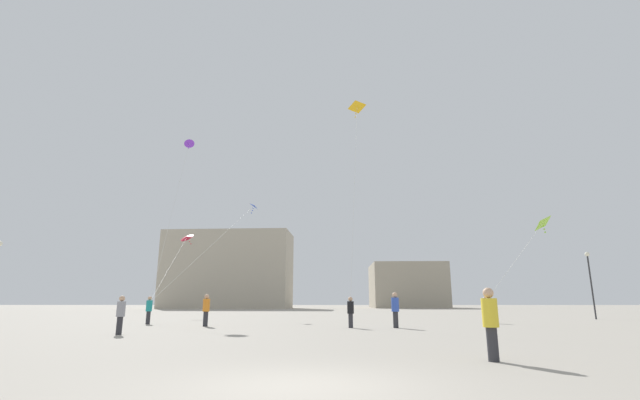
% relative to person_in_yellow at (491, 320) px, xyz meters
% --- Properties ---
extents(ground_plane, '(300.00, 300.00, 0.00)m').
position_rel_person_in_yellow_xyz_m(ground_plane, '(-4.37, -3.13, -0.95)').
color(ground_plane, '#9E9689').
extents(person_in_yellow, '(0.38, 0.38, 1.73)m').
position_rel_person_in_yellow_xyz_m(person_in_yellow, '(0.00, 0.00, 0.00)').
color(person_in_yellow, '#2D2D33').
rests_on(person_in_yellow, ground_plane).
extents(person_in_black, '(0.36, 0.36, 1.63)m').
position_rel_person_in_yellow_xyz_m(person_in_black, '(-2.75, 13.11, -0.05)').
color(person_in_black, '#2D2D33').
rests_on(person_in_black, ground_plane).
extents(person_in_green, '(0.36, 0.36, 1.66)m').
position_rel_person_in_yellow_xyz_m(person_in_green, '(6.31, 18.33, -0.04)').
color(person_in_green, '#2D2D33').
rests_on(person_in_green, ground_plane).
extents(person_in_grey, '(0.35, 0.35, 1.63)m').
position_rel_person_in_yellow_xyz_m(person_in_grey, '(-12.92, 8.14, -0.06)').
color(person_in_grey, '#2D2D33').
rests_on(person_in_grey, ground_plane).
extents(person_in_blue, '(0.41, 0.41, 1.86)m').
position_rel_person_in_yellow_xyz_m(person_in_blue, '(-0.34, 13.11, 0.07)').
color(person_in_blue, '#2D2D33').
rests_on(person_in_blue, ground_plane).
extents(person_in_teal, '(0.37, 0.37, 1.70)m').
position_rel_person_in_yellow_xyz_m(person_in_teal, '(-15.17, 16.64, -0.02)').
color(person_in_teal, '#2D2D33').
rests_on(person_in_teal, ground_plane).
extents(person_in_orange, '(0.39, 0.39, 1.80)m').
position_rel_person_in_yellow_xyz_m(person_in_orange, '(-10.93, 14.32, 0.04)').
color(person_in_orange, '#2D2D33').
rests_on(person_in_orange, ground_plane).
extents(kite_violet_diamond, '(1.86, 9.46, 14.28)m').
position_rel_person_in_yellow_xyz_m(kite_violet_diamond, '(-16.41, 25.34, 13.99)').
color(kite_violet_diamond, purple).
extents(kite_lime_delta, '(4.15, 2.77, 5.29)m').
position_rel_person_in_yellow_xyz_m(kite_lime_delta, '(9.66, 16.43, 5.23)').
color(kite_lime_delta, '#8CD12D').
extents(kite_crimson_diamond, '(3.47, 14.93, 6.65)m').
position_rel_person_in_yellow_xyz_m(kite_crimson_diamond, '(-17.77, 30.67, 6.49)').
color(kite_crimson_diamond, red).
extents(kite_amber_delta, '(1.68, 7.00, 14.88)m').
position_rel_person_in_yellow_xyz_m(kite_amber_delta, '(-1.73, 19.41, 14.35)').
color(kite_amber_delta, yellow).
extents(kite_cobalt_diamond, '(4.74, 12.22, 9.10)m').
position_rel_person_in_yellow_xyz_m(kite_cobalt_diamond, '(-10.96, 28.15, 8.96)').
color(kite_cobalt_diamond, blue).
extents(building_left_hall, '(24.33, 12.10, 14.56)m').
position_rel_person_in_yellow_xyz_m(building_left_hall, '(-23.37, 73.87, 6.33)').
color(building_left_hall, '#B2A893').
rests_on(building_left_hall, ground_plane).
extents(building_centre_hall, '(14.99, 17.08, 9.04)m').
position_rel_person_in_yellow_xyz_m(building_centre_hall, '(12.63, 83.34, 3.57)').
color(building_centre_hall, '#A39984').
rests_on(building_centre_hall, ground_plane).
extents(lamppost_east, '(0.36, 0.36, 5.28)m').
position_rel_person_in_yellow_xyz_m(lamppost_east, '(17.02, 24.50, 2.56)').
color(lamppost_east, '#2D2D30').
rests_on(lamppost_east, ground_plane).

